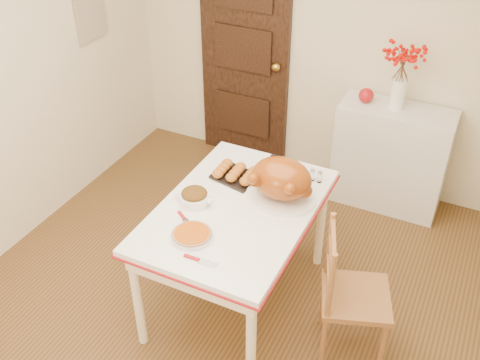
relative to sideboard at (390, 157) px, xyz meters
The scene contains 17 objects.
floor 1.98m from the sideboard, 112.80° to the right, with size 3.50×4.00×0.00m, color #482D16.
wall_back 1.11m from the sideboard, 163.61° to the left, with size 3.50×0.00×2.50m, color beige.
door_back 1.57m from the sideboard, behind, with size 0.85×0.06×2.06m, color black.
photo_board 2.75m from the sideboard, 166.83° to the right, with size 0.03×0.35×0.45m, color #BDAF91.
sideboard is the anchor object (origin of this frame).
kitchen_table 1.73m from the sideboard, 111.94° to the right, with size 0.94×1.37×0.82m, color white, non-canonical shape.
chair_oak 1.66m from the sideboard, 83.53° to the right, with size 0.41×0.41×0.94m, color olive, non-canonical shape.
berry_vase 0.71m from the sideboard, behind, with size 0.26×0.26×0.51m, color white, non-canonical shape.
apple 0.58m from the sideboard, behind, with size 0.12×0.12×0.12m, color maroon.
turkey_platter 1.55m from the sideboard, 107.11° to the right, with size 0.46×0.37×0.29m, color #903D12, non-canonical shape.
pumpkin_pie 2.15m from the sideboard, 110.85° to the right, with size 0.24×0.24×0.05m, color #A54509.
stuffing_dish 1.95m from the sideboard, 118.48° to the right, with size 0.25×0.19×0.10m, color #41250B, non-canonical shape.
rolls_tray 1.59m from the sideboard, 121.12° to the right, with size 0.29×0.23×0.08m, color #A1531B, non-canonical shape.
pie_server 2.25m from the sideboard, 106.02° to the right, with size 0.20×0.06×0.01m, color silver, non-canonical shape.
carving_knife 2.09m from the sideboard, 114.54° to the right, with size 0.23×0.05×0.01m, color silver, non-canonical shape.
drinking_glass 1.32m from the sideboard, 118.81° to the right, with size 0.06×0.06×0.11m, color white.
shaker_pair 1.22m from the sideboard, 104.93° to the right, with size 0.08×0.03×0.08m, color white, non-canonical shape.
Camera 1 is at (1.35, -2.33, 2.99)m, focal length 41.94 mm.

